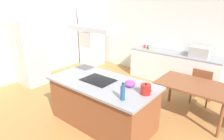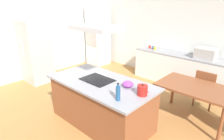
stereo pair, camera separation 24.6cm
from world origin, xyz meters
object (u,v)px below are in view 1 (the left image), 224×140
object	(u,v)px
countertop_microwave	(200,52)
coffee_mug_blue	(148,47)
coffee_mug_yellow	(150,48)
coffee_mug_red	(145,46)
dining_table	(194,88)
chair_facing_back_wall	(202,84)
wall_oven_stack	(91,35)
tea_kettle	(146,89)
olive_oil_bottle	(123,93)
cooktop	(98,80)
mixing_bowl	(130,84)
range_hood	(96,15)
refrigerator	(30,53)

from	to	relation	value
countertop_microwave	coffee_mug_blue	xyz separation A→B (m)	(-1.58, 0.04, -0.09)
coffee_mug_yellow	coffee_mug_red	bearing A→B (deg)	160.61
dining_table	chair_facing_back_wall	distance (m)	0.68
countertop_microwave	wall_oven_stack	world-z (taller)	wall_oven_stack
tea_kettle	coffee_mug_blue	distance (m)	3.24
olive_oil_bottle	dining_table	xyz separation A→B (m)	(0.58, 1.66, -0.35)
tea_kettle	olive_oil_bottle	distance (m)	0.43
coffee_mug_blue	chair_facing_back_wall	world-z (taller)	coffee_mug_blue
cooktop	dining_table	bearing A→B (deg)	43.77
coffee_mug_yellow	chair_facing_back_wall	size ratio (longest dim) A/B	0.10
countertop_microwave	olive_oil_bottle	bearing A→B (deg)	-93.83
dining_table	olive_oil_bottle	bearing A→B (deg)	-109.28
cooktop	tea_kettle	bearing A→B (deg)	3.81
mixing_bowl	coffee_mug_blue	distance (m)	3.01
olive_oil_bottle	wall_oven_stack	bearing A→B (deg)	140.57
cooktop	coffee_mug_yellow	size ratio (longest dim) A/B	6.67
countertop_microwave	mixing_bowl	bearing A→B (deg)	-98.30
mixing_bowl	wall_oven_stack	bearing A→B (deg)	143.94
chair_facing_back_wall	range_hood	size ratio (longest dim) A/B	0.99
dining_table	range_hood	distance (m)	2.40
coffee_mug_blue	dining_table	world-z (taller)	coffee_mug_blue
countertop_microwave	tea_kettle	bearing A→B (deg)	-90.74
coffee_mug_red	range_hood	size ratio (longest dim) A/B	0.10
dining_table	refrigerator	bearing A→B (deg)	-165.22
countertop_microwave	refrigerator	size ratio (longest dim) A/B	0.27
coffee_mug_red	dining_table	size ratio (longest dim) A/B	0.06
mixing_bowl	coffee_mug_red	size ratio (longest dim) A/B	2.19
coffee_mug_red	dining_table	distance (m)	2.61
countertop_microwave	refrigerator	xyz separation A→B (m)	(-3.91, -2.67, -0.13)
wall_oven_stack	dining_table	world-z (taller)	wall_oven_stack
chair_facing_back_wall	range_hood	xyz separation A→B (m)	(-1.39, -2.00, 1.59)
chair_facing_back_wall	wall_oven_stack	bearing A→B (deg)	171.23
coffee_mug_red	chair_facing_back_wall	bearing A→B (deg)	-23.82
coffee_mug_red	dining_table	bearing A→B (deg)	-37.36
coffee_mug_blue	countertop_microwave	bearing A→B (deg)	-1.52
coffee_mug_red	coffee_mug_blue	size ratio (longest dim) A/B	1.00
tea_kettle	refrigerator	bearing A→B (deg)	177.91
coffee_mug_red	coffee_mug_blue	distance (m)	0.13
cooktop	range_hood	xyz separation A→B (m)	(0.00, 0.00, 1.20)
tea_kettle	countertop_microwave	size ratio (longest dim) A/B	0.44
olive_oil_bottle	coffee_mug_red	world-z (taller)	olive_oil_bottle
wall_oven_stack	cooktop	bearing A→B (deg)	-43.38
wall_oven_stack	range_hood	distance (m)	3.98
tea_kettle	mixing_bowl	distance (m)	0.37
tea_kettle	coffee_mug_red	size ratio (longest dim) A/B	2.44
olive_oil_bottle	countertop_microwave	world-z (taller)	olive_oil_bottle
cooktop	chair_facing_back_wall	xyz separation A→B (m)	(1.39, 2.00, -0.40)
coffee_mug_yellow	mixing_bowl	bearing A→B (deg)	-68.08
dining_table	chair_facing_back_wall	bearing A→B (deg)	90.00
olive_oil_bottle	range_hood	world-z (taller)	range_hood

